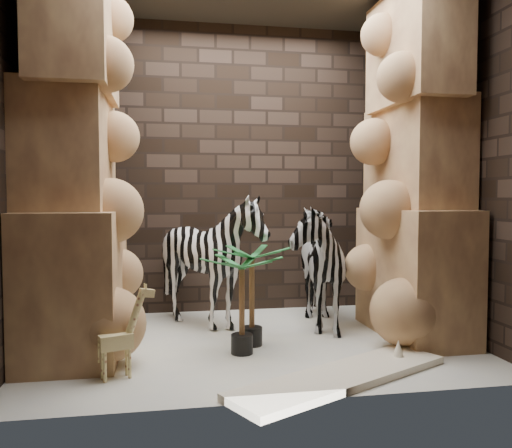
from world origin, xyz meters
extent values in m
plane|color=#EAE5C8|center=(0.00, 0.00, 0.00)|extent=(3.50, 3.50, 0.00)
plane|color=#2E221B|center=(0.00, 1.25, 1.50)|extent=(3.50, 0.00, 3.50)
plane|color=#2E221B|center=(0.00, -1.25, 1.50)|extent=(3.50, 0.00, 3.50)
plane|color=#2E221B|center=(-1.75, 0.00, 1.50)|extent=(0.00, 3.00, 3.00)
plane|color=#2E221B|center=(1.75, 0.00, 1.50)|extent=(0.00, 3.00, 3.00)
imported|color=white|center=(0.62, 0.46, 0.67)|extent=(0.71, 1.18, 1.34)
imported|color=white|center=(-0.29, 0.55, 0.56)|extent=(1.11, 1.32, 1.11)
cube|color=#FCEFCE|center=(0.42, -0.98, 0.03)|extent=(1.68, 1.14, 0.05)
camera|label=1|loc=(-0.72, -4.15, 1.21)|focal=36.18mm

